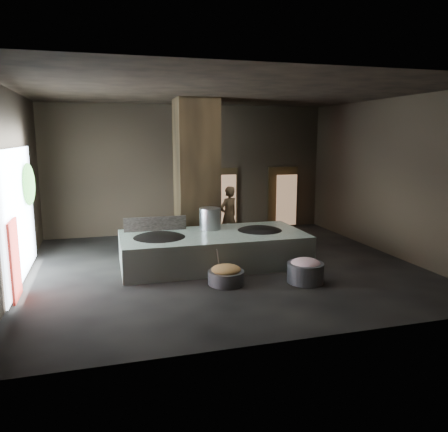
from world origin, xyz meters
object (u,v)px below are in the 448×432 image
object	(u,v)px
wok_left	(159,241)
meat_basin	(305,273)
hearth_platform	(213,249)
cook	(229,215)
wok_right	(260,234)
veg_basin	(226,277)
stock_pot	(210,219)

from	to	relation	value
wok_left	meat_basin	size ratio (longest dim) A/B	1.80
hearth_platform	cook	xyz separation A→B (m)	(1.04, 2.07, 0.51)
wok_right	veg_basin	bearing A→B (deg)	-130.71
cook	veg_basin	distance (m)	3.98
cook	wok_right	bearing A→B (deg)	71.80
stock_pot	veg_basin	size ratio (longest dim) A/B	0.75
wok_left	meat_basin	bearing A→B (deg)	-32.23
wok_left	cook	xyz separation A→B (m)	(2.49, 2.12, 0.18)
cook	hearth_platform	bearing A→B (deg)	36.42
wok_left	stock_pot	bearing A→B (deg)	21.80
cook	veg_basin	bearing A→B (deg)	45.88
wok_right	meat_basin	world-z (taller)	wok_right
wok_right	meat_basin	bearing A→B (deg)	-79.87
meat_basin	veg_basin	bearing A→B (deg)	167.85
cook	meat_basin	bearing A→B (deg)	72.58
cook	wok_left	bearing A→B (deg)	13.56
wok_right	wok_left	bearing A→B (deg)	-177.95
wok_left	stock_pot	xyz separation A→B (m)	(1.50, 0.60, 0.38)
veg_basin	wok_left	bearing A→B (deg)	129.70
wok_right	cook	xyz separation A→B (m)	(-0.31, 2.02, 0.18)
wok_right	veg_basin	xyz separation A→B (m)	(-1.47, -1.71, -0.59)
cook	veg_basin	xyz separation A→B (m)	(-1.16, -3.72, -0.78)
hearth_platform	wok_left	bearing A→B (deg)	-177.58
stock_pot	cook	xyz separation A→B (m)	(0.99, 1.52, -0.20)
hearth_platform	wok_right	world-z (taller)	wok_right
wok_left	stock_pot	world-z (taller)	stock_pot
meat_basin	wok_left	bearing A→B (deg)	147.77
cook	meat_basin	world-z (taller)	cook
hearth_platform	wok_left	size ratio (longest dim) A/B	3.17
veg_basin	meat_basin	size ratio (longest dim) A/B	0.99
hearth_platform	cook	bearing A→B (deg)	63.65
wok_left	wok_right	xyz separation A→B (m)	(2.80, 0.10, 0.00)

